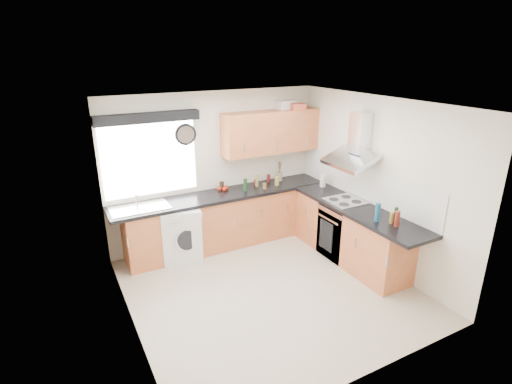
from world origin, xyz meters
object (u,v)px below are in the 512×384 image
oven (343,230)px  upper_cabinets (271,132)px  washing_machine (182,233)px  extractor_hood (355,146)px

oven → upper_cabinets: 1.99m
oven → washing_machine: (-2.26, 1.10, 0.00)m
oven → washing_machine: size_ratio=0.99×
oven → washing_machine: washing_machine is taller
washing_machine → oven: bearing=-11.0°
oven → washing_machine: bearing=154.1°
extractor_hood → upper_cabinets: size_ratio=0.46×
oven → extractor_hood: size_ratio=1.09×
extractor_hood → upper_cabinets: (-0.65, 1.33, 0.03)m
upper_cabinets → washing_machine: (-1.71, -0.23, -1.37)m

